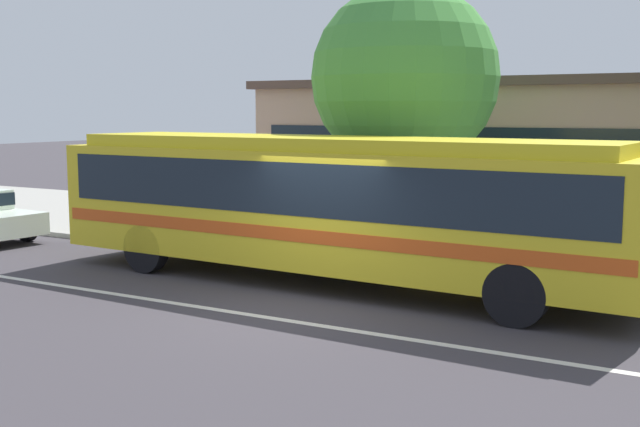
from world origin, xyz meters
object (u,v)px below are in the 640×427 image
(transit_bus, at_px, (331,199))
(bus_stop_sign, at_px, (578,194))
(pedestrian_walking_along_curb, at_px, (285,202))
(pedestrian_waiting_near_sign, at_px, (343,208))
(street_tree_near_stop, at_px, (405,78))

(transit_bus, height_order, bus_stop_sign, transit_bus)
(transit_bus, xyz_separation_m, pedestrian_walking_along_curb, (-3.14, 3.36, -0.58))
(pedestrian_walking_along_curb, distance_m, bus_stop_sign, 7.43)
(pedestrian_waiting_near_sign, distance_m, bus_stop_sign, 5.60)
(transit_bus, bearing_deg, pedestrian_waiting_near_sign, 114.22)
(bus_stop_sign, xyz_separation_m, street_tree_near_stop, (-4.23, 1.62, 2.26))
(bus_stop_sign, distance_m, street_tree_near_stop, 5.06)
(pedestrian_walking_along_curb, height_order, bus_stop_sign, bus_stop_sign)
(street_tree_near_stop, bearing_deg, transit_bus, -88.39)
(transit_bus, height_order, street_tree_near_stop, street_tree_near_stop)
(pedestrian_waiting_near_sign, distance_m, street_tree_near_stop, 3.26)
(pedestrian_waiting_near_sign, bearing_deg, pedestrian_walking_along_curb, 167.88)
(transit_bus, xyz_separation_m, bus_stop_sign, (4.13, 2.00, 0.13))
(bus_stop_sign, bearing_deg, street_tree_near_stop, 159.11)
(pedestrian_waiting_near_sign, relative_size, street_tree_near_stop, 0.27)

